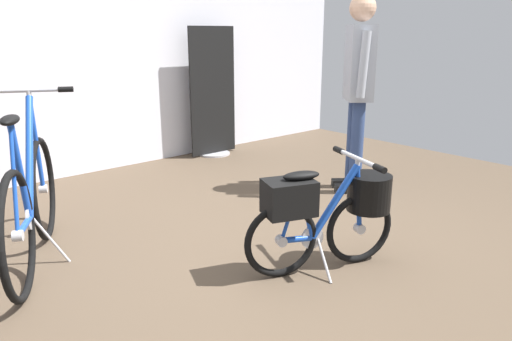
{
  "coord_description": "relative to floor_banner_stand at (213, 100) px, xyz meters",
  "views": [
    {
      "loc": [
        -1.75,
        -1.88,
        1.37
      ],
      "look_at": [
        0.1,
        0.25,
        0.55
      ],
      "focal_mm": 33.54,
      "sensor_mm": 36.0,
      "label": 1
    }
  ],
  "objects": [
    {
      "name": "folding_bike_foreground",
      "position": [
        -1.13,
        -2.7,
        -0.25
      ],
      "size": [
        0.91,
        0.55,
        0.69
      ],
      "color": "black",
      "rests_on": "ground_plane"
    },
    {
      "name": "floor_banner_stand",
      "position": [
        0.0,
        0.0,
        0.0
      ],
      "size": [
        0.6,
        0.36,
        1.43
      ],
      "color": "#B7B7BC",
      "rests_on": "ground_plane"
    },
    {
      "name": "back_wall",
      "position": [
        -1.42,
        0.27,
        0.87
      ],
      "size": [
        6.99,
        0.1,
        2.99
      ],
      "primitive_type": "cube",
      "color": "silver",
      "rests_on": "ground_plane"
    },
    {
      "name": "display_bike_left",
      "position": [
        -2.42,
        -1.49,
        -0.24
      ],
      "size": [
        0.75,
        1.36,
        1.04
      ],
      "color": "black",
      "rests_on": "ground_plane"
    },
    {
      "name": "ground_plane",
      "position": [
        -1.42,
        -2.51,
        -0.63
      ],
      "size": [
        6.99,
        6.99,
        0.0
      ],
      "primitive_type": "plane",
      "color": "brown"
    },
    {
      "name": "visitor_browsing",
      "position": [
        0.17,
        -1.86,
        0.32
      ],
      "size": [
        0.39,
        0.42,
        1.67
      ],
      "color": "navy",
      "rests_on": "ground_plane"
    }
  ]
}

